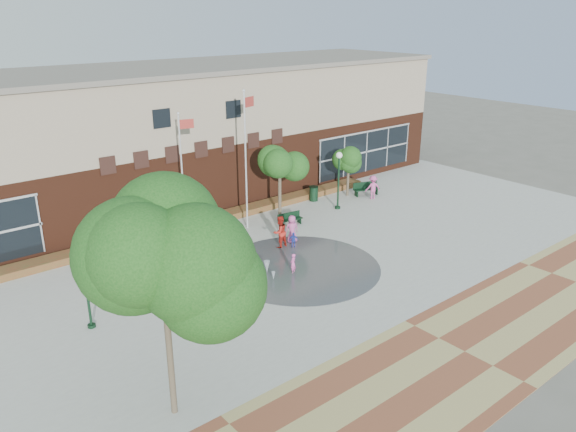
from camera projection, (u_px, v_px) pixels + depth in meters
ground at (340, 288)px, 27.24m from camera, size 120.00×120.00×0.00m
plaza_concrete at (288, 261)px, 30.13m from camera, size 46.00×18.00×0.01m
paver_band at (465, 352)px, 22.17m from camera, size 46.00×6.00×0.01m
splash_pad at (300, 267)px, 29.41m from camera, size 8.40×8.40×0.01m
library_building at (163, 135)px, 38.29m from camera, size 44.40×10.40×9.20m
flower_bed at (212, 222)px, 35.64m from camera, size 26.00×1.20×0.40m
flagpole_left at (183, 173)px, 30.82m from camera, size 0.87×0.28×7.62m
flagpole_right at (246, 153)px, 33.17m from camera, size 0.99×0.42×8.46m
lamp_left at (85, 281)px, 23.10m from camera, size 0.38×0.38×3.58m
lamp_right at (339, 174)px, 37.23m from camera, size 0.42×0.42×3.94m
bench_left at (136, 264)px, 29.10m from camera, size 1.84×1.20×0.90m
bench_mid at (290, 221)px, 35.07m from camera, size 1.65×0.66×0.81m
bench_right at (366, 191)px, 40.72m from camera, size 1.99×1.12×0.97m
trash_can at (314, 194)px, 39.49m from camera, size 0.65×0.65×1.06m
tree_big_left at (162, 259)px, 16.90m from camera, size 4.95×4.95×7.91m
tree_mid at (280, 164)px, 34.97m from camera, size 2.98×2.98×5.02m
tree_small_right at (349, 161)px, 39.85m from camera, size 2.09×2.09×3.58m
water_jet_a at (267, 273)px, 28.79m from camera, size 0.33×0.33×0.63m
water_jet_b at (273, 280)px, 28.01m from camera, size 0.20×0.20×0.44m
child_splash at (293, 263)px, 28.62m from camera, size 0.46×0.40×1.07m
adult_red at (280, 232)px, 31.61m from camera, size 0.95×0.76×1.86m
adult_pink at (292, 229)px, 32.32m from camera, size 0.91×0.71×1.65m
child_blue at (294, 240)px, 31.69m from camera, size 0.58×0.50×0.94m
person_bench at (373, 187)px, 39.81m from camera, size 1.27×1.03×1.71m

